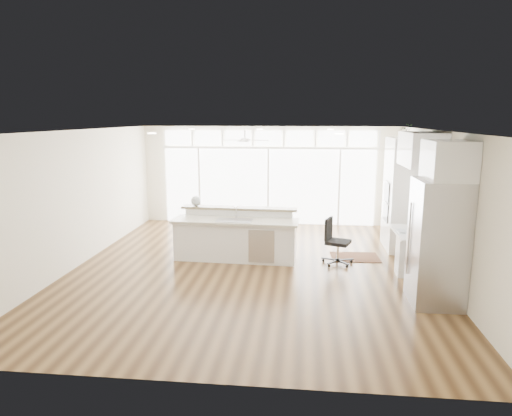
# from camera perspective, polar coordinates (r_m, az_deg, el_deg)

# --- Properties ---
(floor) EXTENTS (7.00, 8.00, 0.02)m
(floor) POSITION_cam_1_polar(r_m,az_deg,el_deg) (9.11, -0.50, -7.63)
(floor) COLOR #422A14
(floor) RESTS_ON ground
(ceiling) EXTENTS (7.00, 8.00, 0.02)m
(ceiling) POSITION_cam_1_polar(r_m,az_deg,el_deg) (8.62, -0.54, 9.68)
(ceiling) COLOR white
(ceiling) RESTS_ON wall_back
(wall_back) EXTENTS (7.00, 0.04, 2.70)m
(wall_back) POSITION_cam_1_polar(r_m,az_deg,el_deg) (12.70, 1.58, 4.08)
(wall_back) COLOR white
(wall_back) RESTS_ON floor
(wall_front) EXTENTS (7.00, 0.04, 2.70)m
(wall_front) POSITION_cam_1_polar(r_m,az_deg,el_deg) (4.93, -5.96, -7.64)
(wall_front) COLOR white
(wall_front) RESTS_ON floor
(wall_left) EXTENTS (0.04, 8.00, 2.70)m
(wall_left) POSITION_cam_1_polar(r_m,az_deg,el_deg) (9.80, -21.31, 1.16)
(wall_left) COLOR white
(wall_left) RESTS_ON floor
(wall_right) EXTENTS (0.04, 8.00, 2.70)m
(wall_right) POSITION_cam_1_polar(r_m,az_deg,el_deg) (9.05, 22.06, 0.32)
(wall_right) COLOR white
(wall_right) RESTS_ON floor
(glass_wall) EXTENTS (5.80, 0.06, 2.08)m
(glass_wall) POSITION_cam_1_polar(r_m,az_deg,el_deg) (12.68, 1.55, 2.70)
(glass_wall) COLOR white
(glass_wall) RESTS_ON wall_back
(transom_row) EXTENTS (5.90, 0.06, 0.40)m
(transom_row) POSITION_cam_1_polar(r_m,az_deg,el_deg) (12.55, 1.58, 8.72)
(transom_row) COLOR white
(transom_row) RESTS_ON wall_back
(desk_window) EXTENTS (0.04, 0.85, 0.85)m
(desk_window) POSITION_cam_1_polar(r_m,az_deg,el_deg) (9.30, 21.42, 1.89)
(desk_window) COLOR white
(desk_window) RESTS_ON wall_right
(ceiling_fan) EXTENTS (1.16, 1.16, 0.32)m
(ceiling_fan) POSITION_cam_1_polar(r_m,az_deg,el_deg) (11.46, -1.40, 8.98)
(ceiling_fan) COLOR white
(ceiling_fan) RESTS_ON ceiling
(recessed_lights) EXTENTS (3.40, 3.00, 0.02)m
(recessed_lights) POSITION_cam_1_polar(r_m,az_deg,el_deg) (8.82, -0.38, 9.58)
(recessed_lights) COLOR #F1E1CD
(recessed_lights) RESTS_ON ceiling
(oven_cabinet) EXTENTS (0.64, 1.20, 2.50)m
(oven_cabinet) POSITION_cam_1_polar(r_m,az_deg,el_deg) (10.71, 17.75, 1.66)
(oven_cabinet) COLOR white
(oven_cabinet) RESTS_ON floor
(desk_nook) EXTENTS (0.72, 1.30, 0.76)m
(desk_nook) POSITION_cam_1_polar(r_m,az_deg,el_deg) (9.46, 18.98, -5.06)
(desk_nook) COLOR white
(desk_nook) RESTS_ON floor
(upper_cabinets) EXTENTS (0.64, 1.30, 0.64)m
(upper_cabinets) POSITION_cam_1_polar(r_m,az_deg,el_deg) (9.14, 20.01, 6.90)
(upper_cabinets) COLOR white
(upper_cabinets) RESTS_ON wall_right
(refrigerator) EXTENTS (0.76, 0.90, 2.00)m
(refrigerator) POSITION_cam_1_polar(r_m,az_deg,el_deg) (7.76, 21.76, -4.04)
(refrigerator) COLOR #ABABAF
(refrigerator) RESTS_ON floor
(fridge_cabinet) EXTENTS (0.64, 0.90, 0.60)m
(fridge_cabinet) POSITION_cam_1_polar(r_m,az_deg,el_deg) (7.55, 22.92, 5.52)
(fridge_cabinet) COLOR white
(fridge_cabinet) RESTS_ON wall_right
(framed_photos) EXTENTS (0.06, 0.22, 0.80)m
(framed_photos) POSITION_cam_1_polar(r_m,az_deg,el_deg) (9.91, 20.44, 1.62)
(framed_photos) COLOR black
(framed_photos) RESTS_ON wall_right
(kitchen_island) EXTENTS (2.66, 1.09, 1.04)m
(kitchen_island) POSITION_cam_1_polar(r_m,az_deg,el_deg) (9.55, -2.58, -3.42)
(kitchen_island) COLOR white
(kitchen_island) RESTS_ON floor
(rug) EXTENTS (1.04, 0.78, 0.01)m
(rug) POSITION_cam_1_polar(r_m,az_deg,el_deg) (10.02, 12.26, -6.02)
(rug) COLOR #381D11
(rug) RESTS_ON floor
(office_chair) EXTENTS (0.60, 0.58, 0.93)m
(office_chair) POSITION_cam_1_polar(r_m,az_deg,el_deg) (9.40, 10.24, -4.18)
(office_chair) COLOR black
(office_chair) RESTS_ON floor
(fishbowl) EXTENTS (0.24, 0.24, 0.22)m
(fishbowl) POSITION_cam_1_polar(r_m,az_deg,el_deg) (10.01, -7.51, 0.88)
(fishbowl) COLOR silver
(fishbowl) RESTS_ON kitchen_island
(monitor) EXTENTS (0.16, 0.54, 0.45)m
(monitor) POSITION_cam_1_polar(r_m,az_deg,el_deg) (9.30, 18.73, -1.48)
(monitor) COLOR black
(monitor) RESTS_ON desk_nook
(keyboard) EXTENTS (0.13, 0.31, 0.02)m
(keyboard) POSITION_cam_1_polar(r_m,az_deg,el_deg) (9.31, 17.63, -2.76)
(keyboard) COLOR silver
(keyboard) RESTS_ON desk_nook
(potted_plant) EXTENTS (0.29, 0.32, 0.23)m
(potted_plant) POSITION_cam_1_polar(r_m,az_deg,el_deg) (10.59, 18.20, 8.96)
(potted_plant) COLOR #2D4F22
(potted_plant) RESTS_ON oven_cabinet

